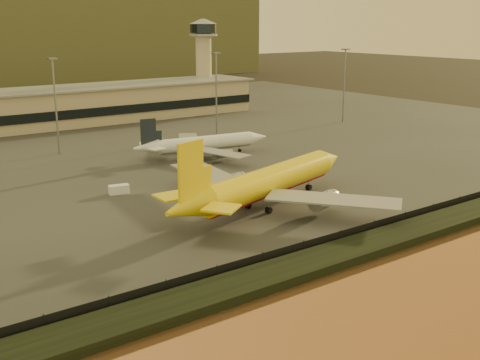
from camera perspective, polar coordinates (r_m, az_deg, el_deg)
name	(u,v)px	position (r m, az deg, el deg)	size (l,w,h in m)	color
ground	(279,226)	(106.20, 3.69, -4.37)	(900.00, 900.00, 0.00)	black
embankment	(350,251)	(94.45, 10.39, -6.65)	(320.00, 7.00, 1.40)	black
tarmac	(74,141)	(186.60, -15.45, 3.57)	(320.00, 220.00, 0.20)	#2D2D2D
perimeter_fence	(332,240)	(96.80, 8.68, -5.65)	(300.00, 0.05, 2.20)	black
control_tower	(204,55)	(247.80, -3.47, 11.78)	(11.20, 11.20, 35.50)	tan
apron_light_masts	(149,91)	(172.30, -8.66, 8.30)	(152.20, 12.20, 25.40)	slate
dhl_cargo_jet	(267,183)	(114.61, 2.60, -0.27)	(53.50, 51.21, 16.22)	yellow
white_narrowbody_jet	(203,144)	(159.32, -3.49, 3.46)	(38.41, 37.13, 11.05)	white
gse_vehicle_yellow	(270,175)	(136.12, 2.84, 0.43)	(3.72, 1.67, 1.67)	yellow
gse_vehicle_white	(119,189)	(126.97, -11.41, -0.88)	(4.12, 1.85, 1.85)	white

